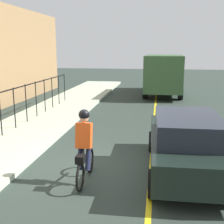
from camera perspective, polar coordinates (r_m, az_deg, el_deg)
The scene contains 5 objects.
ground_plane at distance 8.18m, azimuth -3.83°, elevation -10.90°, with size 80.00×80.00×0.00m, color #29342E.
lane_line_centre at distance 8.00m, azimuth 7.66°, elevation -11.52°, with size 36.00×0.12×0.01m, color yellow.
cyclist_lead at distance 7.07m, azimuth -5.42°, elevation -6.80°, with size 1.71×0.36×1.83m.
patrol_sedan at distance 7.85m, azimuth 14.29°, elevation -5.84°, with size 4.45×2.01×1.58m.
box_truck_background at distance 20.85m, azimuth 10.05°, elevation 7.55°, with size 6.75×2.65×2.78m.
Camera 1 is at (-7.32, -1.70, 3.22)m, focal length 46.74 mm.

